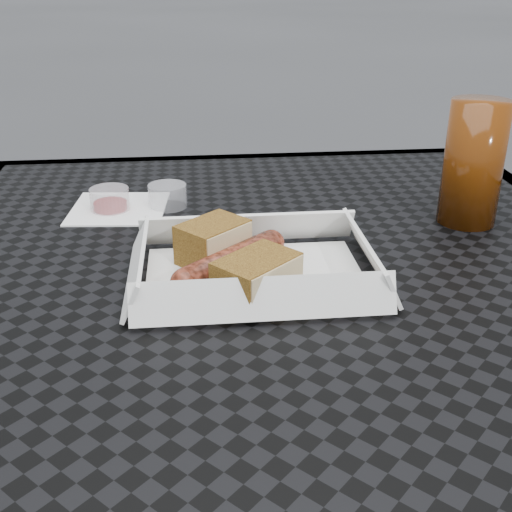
% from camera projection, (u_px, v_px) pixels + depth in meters
% --- Properties ---
extents(patio_table, '(0.80, 0.80, 0.74)m').
position_uv_depth(patio_table, '(269.00, 314.00, 0.74)').
color(patio_table, black).
rests_on(patio_table, ground).
extents(food_tray, '(0.22, 0.15, 0.00)m').
position_uv_depth(food_tray, '(255.00, 277.00, 0.65)').
color(food_tray, white).
rests_on(food_tray, patio_table).
extents(bratwurst, '(0.12, 0.11, 0.03)m').
position_uv_depth(bratwurst, '(231.00, 261.00, 0.65)').
color(bratwurst, maroon).
rests_on(bratwurst, food_tray).
extents(bread_near, '(0.08, 0.08, 0.04)m').
position_uv_depth(bread_near, '(213.00, 242.00, 0.67)').
color(bread_near, brown).
rests_on(bread_near, food_tray).
extents(bread_far, '(0.09, 0.09, 0.04)m').
position_uv_depth(bread_far, '(257.00, 277.00, 0.61)').
color(bread_far, brown).
rests_on(bread_far, food_tray).
extents(veg_garnish, '(0.03, 0.03, 0.00)m').
position_uv_depth(veg_garnish, '(334.00, 292.00, 0.62)').
color(veg_garnish, '#E05109').
rests_on(veg_garnish, food_tray).
extents(napkin, '(0.13, 0.13, 0.00)m').
position_uv_depth(napkin, '(119.00, 208.00, 0.83)').
color(napkin, white).
rests_on(napkin, patio_table).
extents(condiment_cup_sauce, '(0.05, 0.05, 0.03)m').
position_uv_depth(condiment_cup_sauce, '(110.00, 200.00, 0.82)').
color(condiment_cup_sauce, maroon).
rests_on(condiment_cup_sauce, patio_table).
extents(condiment_cup_empty, '(0.05, 0.05, 0.03)m').
position_uv_depth(condiment_cup_empty, '(168.00, 196.00, 0.84)').
color(condiment_cup_empty, silver).
rests_on(condiment_cup_empty, patio_table).
extents(drink_glass, '(0.07, 0.07, 0.15)m').
position_uv_depth(drink_glass, '(473.00, 163.00, 0.76)').
color(drink_glass, '#4D2106').
rests_on(drink_glass, patio_table).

